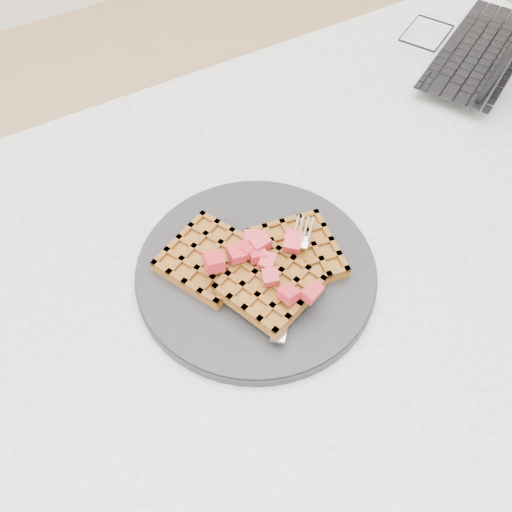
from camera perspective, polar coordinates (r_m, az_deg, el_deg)
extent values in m
plane|color=tan|center=(1.41, 4.36, -17.07)|extent=(4.00, 4.00, 0.00)
cube|color=silver|center=(0.76, 7.76, 1.41)|extent=(1.20, 0.80, 0.03)
cube|color=silver|center=(1.48, 16.20, 10.27)|extent=(0.06, 0.06, 0.72)
cylinder|color=black|center=(0.70, 0.00, -1.55)|extent=(0.29, 0.29, 0.02)
imported|color=black|center=(1.08, 19.31, 19.04)|extent=(0.35, 0.31, 0.02)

